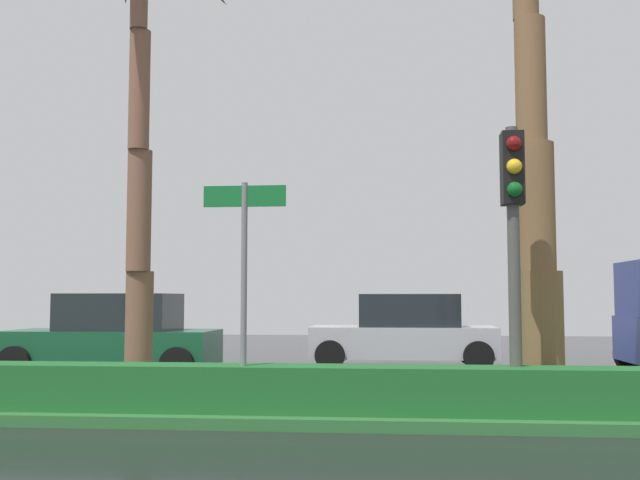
% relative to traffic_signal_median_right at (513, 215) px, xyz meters
% --- Properties ---
extents(ground_plane, '(90.00, 42.00, 0.10)m').
position_rel_traffic_signal_median_right_xyz_m(ground_plane, '(-2.66, 2.27, -2.76)').
color(ground_plane, black).
extents(median_strip, '(85.50, 4.00, 0.15)m').
position_rel_traffic_signal_median_right_xyz_m(median_strip, '(-2.66, 1.27, -2.64)').
color(median_strip, '#2D6B33').
rests_on(median_strip, ground_plane).
extents(median_hedge, '(76.50, 0.70, 0.60)m').
position_rel_traffic_signal_median_right_xyz_m(median_hedge, '(-2.66, -0.13, -2.26)').
color(median_hedge, '#1E6028').
rests_on(median_hedge, median_strip).
extents(traffic_signal_median_right, '(0.28, 0.43, 3.72)m').
position_rel_traffic_signal_median_right_xyz_m(traffic_signal_median_right, '(0.00, 0.00, 0.00)').
color(traffic_signal_median_right, '#4C4C47').
rests_on(traffic_signal_median_right, median_strip).
extents(street_name_sign, '(1.10, 0.08, 3.00)m').
position_rel_traffic_signal_median_right_xyz_m(street_name_sign, '(-3.51, -0.22, -0.63)').
color(street_name_sign, slate).
rests_on(street_name_sign, median_strip).
extents(car_in_traffic_leading, '(4.30, 2.02, 1.72)m').
position_rel_traffic_signal_median_right_xyz_m(car_in_traffic_leading, '(-7.35, 5.38, -1.89)').
color(car_in_traffic_leading, '#195133').
rests_on(car_in_traffic_leading, ground_plane).
extents(car_in_traffic_second, '(4.30, 2.02, 1.72)m').
position_rel_traffic_signal_median_right_xyz_m(car_in_traffic_second, '(-1.29, 8.00, -1.89)').
color(car_in_traffic_second, silver).
rests_on(car_in_traffic_second, ground_plane).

